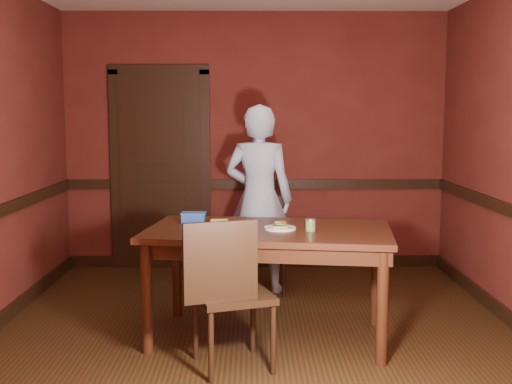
{
  "coord_description": "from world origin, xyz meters",
  "views": [
    {
      "loc": [
        -0.03,
        -4.55,
        1.66
      ],
      "look_at": [
        0.0,
        0.35,
        1.05
      ],
      "focal_mm": 45.0,
      "sensor_mm": 36.0,
      "label": 1
    }
  ],
  "objects_px": {
    "chair_far": "(263,245)",
    "food_tub": "(194,217)",
    "person": "(259,199)",
    "cheese_saucer": "(219,224)",
    "sandwich_plate": "(280,227)",
    "chair_near": "(233,292)",
    "sauce_jar": "(310,225)",
    "dining_table": "(269,284)"
  },
  "relations": [
    {
      "from": "sandwich_plate",
      "to": "sauce_jar",
      "type": "xyz_separation_m",
      "value": [
        0.21,
        -0.07,
        0.03
      ]
    },
    {
      "from": "sandwich_plate",
      "to": "sauce_jar",
      "type": "relative_size",
      "value": 2.64
    },
    {
      "from": "cheese_saucer",
      "to": "food_tub",
      "type": "height_order",
      "value": "food_tub"
    },
    {
      "from": "chair_near",
      "to": "person",
      "type": "relative_size",
      "value": 0.58
    },
    {
      "from": "dining_table",
      "to": "food_tub",
      "type": "relative_size",
      "value": 9.23
    },
    {
      "from": "sauce_jar",
      "to": "dining_table",
      "type": "bearing_deg",
      "value": 161.07
    },
    {
      "from": "chair_far",
      "to": "person",
      "type": "distance_m",
      "value": 0.44
    },
    {
      "from": "chair_near",
      "to": "cheese_saucer",
      "type": "height_order",
      "value": "chair_near"
    },
    {
      "from": "sandwich_plate",
      "to": "chair_far",
      "type": "bearing_deg",
      "value": 94.45
    },
    {
      "from": "cheese_saucer",
      "to": "food_tub",
      "type": "bearing_deg",
      "value": 137.54
    },
    {
      "from": "chair_near",
      "to": "sauce_jar",
      "type": "bearing_deg",
      "value": -159.11
    },
    {
      "from": "food_tub",
      "to": "sauce_jar",
      "type": "bearing_deg",
      "value": -20.52
    },
    {
      "from": "cheese_saucer",
      "to": "chair_far",
      "type": "bearing_deg",
      "value": 73.35
    },
    {
      "from": "chair_near",
      "to": "sandwich_plate",
      "type": "distance_m",
      "value": 0.69
    },
    {
      "from": "sandwich_plate",
      "to": "sauce_jar",
      "type": "bearing_deg",
      "value": -18.1
    },
    {
      "from": "sauce_jar",
      "to": "sandwich_plate",
      "type": "bearing_deg",
      "value": 161.9
    },
    {
      "from": "dining_table",
      "to": "sandwich_plate",
      "type": "bearing_deg",
      "value": -13.22
    },
    {
      "from": "chair_far",
      "to": "dining_table",
      "type": "bearing_deg",
      "value": -92.7
    },
    {
      "from": "cheese_saucer",
      "to": "sandwich_plate",
      "type": "bearing_deg",
      "value": -12.91
    },
    {
      "from": "chair_far",
      "to": "cheese_saucer",
      "type": "bearing_deg",
      "value": -110.15
    },
    {
      "from": "sauce_jar",
      "to": "food_tub",
      "type": "xyz_separation_m",
      "value": [
        -0.86,
        0.36,
        -0.0
      ]
    },
    {
      "from": "sandwich_plate",
      "to": "dining_table",
      "type": "bearing_deg",
      "value": 158.91
    },
    {
      "from": "chair_near",
      "to": "food_tub",
      "type": "bearing_deg",
      "value": -86.54
    },
    {
      "from": "cheese_saucer",
      "to": "person",
      "type": "bearing_deg",
      "value": 76.03
    },
    {
      "from": "chair_far",
      "to": "food_tub",
      "type": "distance_m",
      "value": 1.19
    },
    {
      "from": "person",
      "to": "food_tub",
      "type": "distance_m",
      "value": 1.15
    },
    {
      "from": "cheese_saucer",
      "to": "sauce_jar",
      "type": "bearing_deg",
      "value": -14.63
    },
    {
      "from": "sandwich_plate",
      "to": "cheese_saucer",
      "type": "distance_m",
      "value": 0.45
    },
    {
      "from": "food_tub",
      "to": "chair_far",
      "type": "bearing_deg",
      "value": 62.42
    },
    {
      "from": "dining_table",
      "to": "chair_far",
      "type": "relative_size",
      "value": 2.0
    },
    {
      "from": "cheese_saucer",
      "to": "food_tub",
      "type": "relative_size",
      "value": 0.88
    },
    {
      "from": "dining_table",
      "to": "person",
      "type": "height_order",
      "value": "person"
    },
    {
      "from": "sauce_jar",
      "to": "cheese_saucer",
      "type": "xyz_separation_m",
      "value": [
        -0.66,
        0.17,
        -0.02
      ]
    },
    {
      "from": "sauce_jar",
      "to": "chair_far",
      "type": "bearing_deg",
      "value": 103.22
    },
    {
      "from": "person",
      "to": "sauce_jar",
      "type": "xyz_separation_m",
      "value": [
        0.35,
        -1.4,
        0.0
      ]
    },
    {
      "from": "chair_far",
      "to": "food_tub",
      "type": "xyz_separation_m",
      "value": [
        -0.55,
        -0.97,
        0.42
      ]
    },
    {
      "from": "dining_table",
      "to": "person",
      "type": "relative_size",
      "value": 1.01
    },
    {
      "from": "chair_near",
      "to": "sandwich_plate",
      "type": "xyz_separation_m",
      "value": [
        0.33,
        0.51,
        0.34
      ]
    },
    {
      "from": "dining_table",
      "to": "person",
      "type": "xyz_separation_m",
      "value": [
        -0.06,
        1.29,
        0.45
      ]
    },
    {
      "from": "person",
      "to": "chair_far",
      "type": "bearing_deg",
      "value": 132.4
    },
    {
      "from": "food_tub",
      "to": "chair_near",
      "type": "bearing_deg",
      "value": -65.97
    },
    {
      "from": "sauce_jar",
      "to": "food_tub",
      "type": "relative_size",
      "value": 0.46
    }
  ]
}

